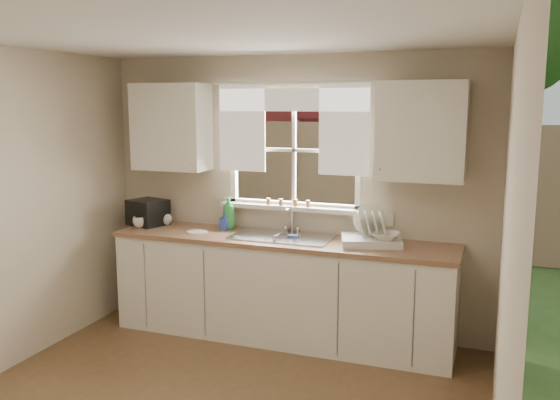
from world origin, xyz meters
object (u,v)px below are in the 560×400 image
(dish_rack, at_px, (371,236))
(soap_bottle_a, at_px, (229,213))
(black_appliance, at_px, (148,212))
(cup, at_px, (140,222))

(dish_rack, bearing_deg, soap_bottle_a, 174.21)
(dish_rack, bearing_deg, black_appliance, 178.93)
(black_appliance, bearing_deg, cup, -71.68)
(soap_bottle_a, bearing_deg, black_appliance, -150.04)
(cup, bearing_deg, soap_bottle_a, 29.73)
(soap_bottle_a, height_order, cup, soap_bottle_a)
(dish_rack, height_order, cup, dish_rack)
(dish_rack, xyz_separation_m, cup, (-2.18, -0.10, -0.02))
(dish_rack, xyz_separation_m, soap_bottle_a, (-1.37, 0.14, 0.09))
(soap_bottle_a, bearing_deg, cup, -140.48)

